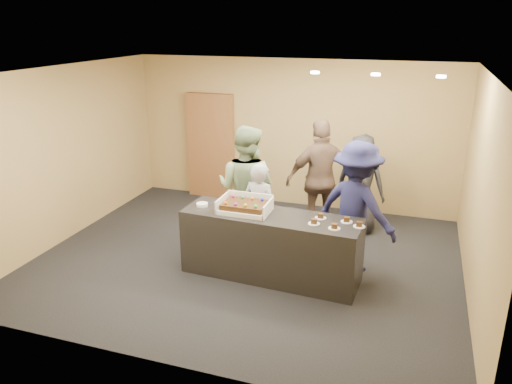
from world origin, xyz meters
TOP-DOWN VIEW (x-y plane):
  - room at (0.00, 0.00)m, footprint 6.04×6.00m
  - serving_counter at (0.47, -0.38)m, footprint 2.44×0.84m
  - storage_cabinet at (-1.60, 2.41)m, footprint 0.92×0.15m
  - cake_box at (0.10, -0.35)m, footprint 0.68×0.47m
  - sheet_cake at (0.10, -0.38)m, footprint 0.58×0.40m
  - plate_stack at (-0.54, -0.35)m, footprint 0.16×0.16m
  - slice_a at (1.07, -0.50)m, footprint 0.15×0.15m
  - slice_b at (1.11, -0.28)m, footprint 0.15×0.15m
  - slice_c at (1.34, -0.57)m, footprint 0.15×0.15m
  - slice_d at (1.45, -0.30)m, footprint 0.15×0.15m
  - slice_e at (1.62, -0.41)m, footprint 0.15×0.15m
  - person_server_grey at (0.17, 0.07)m, footprint 0.61×0.47m
  - person_sage_man at (-0.15, 0.38)m, footprint 1.00×0.82m
  - person_navy_man at (1.51, 0.18)m, footprint 1.37×1.12m
  - person_brown_extra at (0.82, 1.18)m, footprint 1.21×0.95m
  - person_dark_suit at (1.39, 1.58)m, footprint 0.86×0.62m
  - ceiling_spotlights at (1.60, 0.50)m, footprint 1.72×0.12m

SIDE VIEW (x-z plane):
  - serving_counter at x=0.47m, z-range 0.00..0.90m
  - person_server_grey at x=0.17m, z-range 0.00..1.47m
  - person_dark_suit at x=1.39m, z-range 0.00..1.63m
  - plate_stack at x=-0.54m, z-range 0.90..0.94m
  - person_navy_man at x=1.51m, z-range 0.00..1.85m
  - slice_a at x=1.07m, z-range 0.89..0.96m
  - slice_b at x=1.11m, z-range 0.89..0.96m
  - slice_c at x=1.34m, z-range 0.89..0.96m
  - slice_d at x=1.45m, z-range 0.89..0.96m
  - slice_e at x=1.62m, z-range 0.89..0.96m
  - cake_box at x=0.10m, z-range 0.85..1.05m
  - person_sage_man at x=-0.15m, z-range 0.00..1.91m
  - person_brown_extra at x=0.82m, z-range 0.00..1.91m
  - sheet_cake at x=0.10m, z-range 0.94..1.05m
  - storage_cabinet at x=-1.60m, z-range 0.00..2.03m
  - room at x=0.00m, z-range 0.00..2.70m
  - ceiling_spotlights at x=1.60m, z-range 2.66..2.69m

